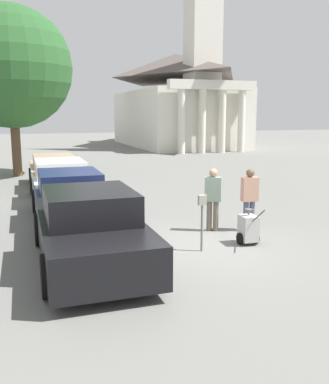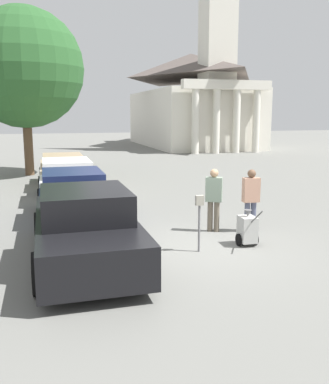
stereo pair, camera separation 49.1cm
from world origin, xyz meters
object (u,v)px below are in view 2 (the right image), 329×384
object	(u,v)px
parked_car_navy	(73,197)
person_worker	(214,196)
parked_car_black	(85,228)
equipment_cart	(247,229)
person_supervisor	(251,197)
parked_car_tan	(63,172)
parking_meter	(199,212)
church	(193,89)
parked_car_white	(67,182)

from	to	relation	value
parked_car_navy	person_worker	size ratio (longest dim) A/B	2.94
parked_car_black	equipment_cart	bearing A→B (deg)	1.42
person_supervisor	parked_car_tan	bearing A→B (deg)	-56.73
parked_car_black	person_supervisor	bearing A→B (deg)	14.55
parked_car_tan	person_supervisor	world-z (taller)	person_supervisor
parking_meter	church	xyz separation A→B (m)	(10.46, 29.84, 4.35)
parked_car_navy	person_worker	world-z (taller)	person_worker
parked_car_tan	parked_car_black	bearing A→B (deg)	-89.97
parked_car_black	person_worker	distance (m)	3.72
person_supervisor	church	size ratio (longest dim) A/B	0.07
person_worker	equipment_cart	size ratio (longest dim) A/B	1.65
equipment_cart	parked_car_black	bearing A→B (deg)	-175.25
parked_car_tan	parked_car_white	bearing A→B (deg)	-89.97
parked_car_navy	church	bearing A→B (deg)	63.72
parked_car_tan	church	distance (m)	24.63
church	parking_meter	bearing A→B (deg)	-109.31
person_worker	person_supervisor	distance (m)	0.95
parked_car_navy	parked_car_tan	bearing A→B (deg)	90.03
parked_car_white	equipment_cart	xyz separation A→B (m)	(3.73, -6.46, -0.29)
person_worker	parking_meter	bearing A→B (deg)	86.11
parked_car_tan	parking_meter	world-z (taller)	parked_car_tan
parked_car_navy	parking_meter	world-z (taller)	parked_car_navy
parked_car_tan	parking_meter	bearing A→B (deg)	-75.15
parked_car_black	church	bearing A→B (deg)	66.55
parked_car_tan	person_worker	xyz separation A→B (m)	(3.43, -7.92, 0.27)
parked_car_white	parking_meter	size ratio (longest dim) A/B	4.13
parking_meter	person_worker	distance (m)	1.74
parked_car_white	parked_car_tan	distance (m)	2.79
parked_car_tan	person_worker	distance (m)	8.64
parked_car_navy	church	distance (m)	29.56
person_worker	parked_car_black	bearing A→B (deg)	51.37
parked_car_black	equipment_cart	distance (m)	3.75
person_worker	church	world-z (taller)	church
parked_car_white	equipment_cart	bearing A→B (deg)	-59.98
parked_car_black	person_supervisor	world-z (taller)	person_supervisor
parked_car_tan	person_supervisor	xyz separation A→B (m)	(4.33, -8.22, 0.27)
person_supervisor	equipment_cart	world-z (taller)	person_supervisor
parked_car_black	parked_car_tan	size ratio (longest dim) A/B	0.94
parked_car_navy	parking_meter	bearing A→B (deg)	-55.85
person_supervisor	person_worker	bearing A→B (deg)	-12.92
parked_car_tan	church	world-z (taller)	church
parked_car_tan	parking_meter	size ratio (longest dim) A/B	4.08
parked_car_black	parked_car_white	distance (m)	6.55
parked_car_navy	parked_car_black	bearing A→B (deg)	-89.97
parked_car_navy	equipment_cart	distance (m)	5.14
parking_meter	parked_car_white	bearing A→B (deg)	110.63
person_worker	church	size ratio (longest dim) A/B	0.07
parking_meter	person_worker	size ratio (longest dim) A/B	0.78
parked_car_black	church	size ratio (longest dim) A/B	0.20
parked_car_black	person_supervisor	size ratio (longest dim) A/B	2.99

